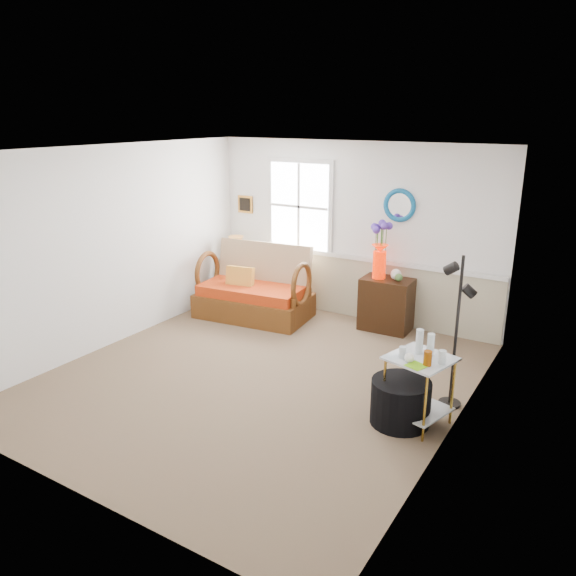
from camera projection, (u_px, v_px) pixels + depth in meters
The scene contains 19 objects.
floor at pixel (258, 377), 6.58m from camera, with size 4.50×5.00×0.01m, color brown.
ceiling at pixel (254, 150), 5.81m from camera, with size 4.50×5.00×0.01m, color white.
walls at pixel (256, 271), 6.20m from camera, with size 4.51×5.01×2.60m.
wainscot at pixel (351, 287), 8.47m from camera, with size 4.46×0.02×0.90m, color #AAA287.
chair_rail at pixel (351, 257), 8.32m from camera, with size 4.46×0.04×0.06m, color silver.
window at pixel (299, 207), 8.56m from camera, with size 1.14×0.06×1.44m, color white, non-canonical shape.
picture at pixel (245, 204), 9.10m from camera, with size 0.28×0.03×0.28m, color #B07329.
mirror at pixel (400, 205), 7.73m from camera, with size 0.47×0.47×0.07m, color #0D7DB8.
loveseat at pixel (253, 282), 8.40m from camera, with size 1.66×0.94×1.08m, color brown, non-canonical shape.
throw_pillow at pixel (240, 281), 8.40m from camera, with size 0.42×0.11×0.42m, color #C76D22, non-canonical shape.
lamp_stand at pixel (236, 281), 9.32m from camera, with size 0.34×0.34×0.60m, color black, non-canonical shape.
table_lamp at pixel (236, 250), 9.17m from camera, with size 0.25×0.25×0.45m, color #C67B37, non-canonical shape.
potted_plant at pixel (242, 255), 9.13m from camera, with size 0.36×0.40×0.31m, color #4A7338.
cabinet at pixel (386, 304), 7.94m from camera, with size 0.70×0.45×0.75m, color black, non-canonical shape.
flower_vase at pixel (380, 250), 7.76m from camera, with size 0.23×0.23×0.80m, color red, non-canonical shape.
side_table at pixel (418, 391), 5.52m from camera, with size 0.56×0.56×0.71m, color olive, non-canonical shape.
tabletop_items at pixel (423, 348), 5.32m from camera, with size 0.42×0.42×0.25m, color silver, non-canonical shape.
floor_lamp at pixel (456, 333), 5.73m from camera, with size 0.24×0.24×1.63m, color black, non-canonical shape.
ottoman at pixel (400, 402), 5.56m from camera, with size 0.59×0.59×0.46m, color black.
Camera 1 is at (3.42, -4.90, 2.97)m, focal length 35.00 mm.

